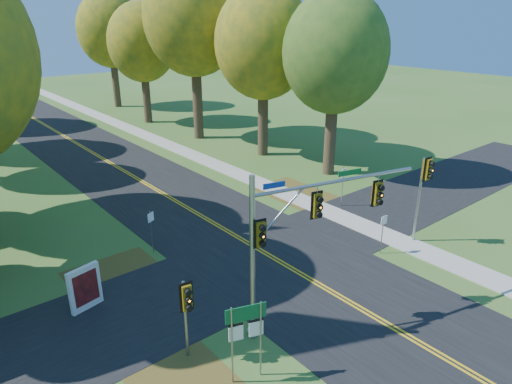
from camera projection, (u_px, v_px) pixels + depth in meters
ground at (300, 273)px, 20.72m from camera, size 160.00×160.00×0.00m
road_main at (300, 273)px, 20.71m from camera, size 8.00×160.00×0.02m
road_cross at (271, 256)px, 22.15m from camera, size 60.00×6.00×0.02m
centerline_left at (298, 274)px, 20.65m from camera, size 0.10×160.00×0.01m
centerline_right at (301, 272)px, 20.77m from camera, size 0.10×160.00×0.01m
sidewalk_east at (382, 234)px, 24.37m from camera, size 1.60×160.00×0.06m
leaf_patch_w_near at (127, 286)px, 19.75m from camera, size 4.00×6.00×0.00m
leaf_patch_e at (310, 199)px, 29.05m from camera, size 3.50×8.00×0.00m
tree_e_a at (335, 53)px, 30.76m from camera, size 7.20×7.20×12.73m
tree_e_b at (263, 43)px, 35.17m from camera, size 7.60×7.60×13.33m
tree_e_c at (194, 18)px, 39.72m from camera, size 8.80×8.80×15.79m
tree_e_d at (142, 43)px, 46.85m from camera, size 7.00×7.00×12.32m
tree_e_e at (110, 30)px, 54.92m from camera, size 7.80×7.80×13.74m
traffic_mast at (297, 229)px, 15.91m from camera, size 6.68×1.88×6.22m
east_signal_pole at (425, 179)px, 22.31m from camera, size 0.53×0.61×4.59m
ped_signal_pole at (186, 303)px, 14.78m from camera, size 0.48×0.56×3.04m
route_sign_cluster at (246, 327)px, 14.05m from camera, size 1.26×0.47×2.84m
info_kiosk at (85, 288)px, 17.94m from camera, size 1.35×0.48×1.86m
reg_sign_e_north at (343, 180)px, 27.41m from camera, size 0.47×0.12×2.49m
reg_sign_e_south at (383, 227)px, 21.95m from camera, size 0.40×0.07×2.08m
reg_sign_w at (151, 225)px, 22.00m from camera, size 0.40×0.21×2.21m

